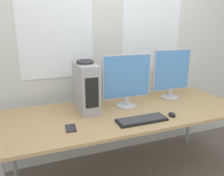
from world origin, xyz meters
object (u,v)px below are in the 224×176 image
at_px(monitor_right_near, 171,73).
at_px(cell_phone, 71,128).
at_px(pc_tower, 86,87).
at_px(monitor_main, 127,79).
at_px(mouse, 172,114).
at_px(headphones, 85,62).
at_px(keyboard, 142,120).

xyz_separation_m(monitor_right_near, cell_phone, (-1.18, -0.38, -0.28)).
bearing_deg(pc_tower, monitor_main, -10.95).
height_order(monitor_main, mouse, monitor_main).
bearing_deg(mouse, cell_phone, 175.07).
relative_size(pc_tower, monitor_main, 0.85).
xyz_separation_m(headphones, cell_phone, (-0.22, -0.37, -0.46)).
height_order(keyboard, mouse, mouse).
xyz_separation_m(mouse, cell_phone, (-0.89, 0.08, -0.01)).
bearing_deg(cell_phone, headphones, 64.02).
bearing_deg(cell_phone, pc_tower, 63.96).
distance_m(pc_tower, keyboard, 0.61).
xyz_separation_m(pc_tower, mouse, (0.67, -0.45, -0.21)).
height_order(monitor_main, monitor_right_near, monitor_right_near).
bearing_deg(headphones, mouse, -33.94).
bearing_deg(cell_phone, monitor_right_near, 22.62).
bearing_deg(monitor_right_near, monitor_main, -172.13).
xyz_separation_m(monitor_right_near, keyboard, (-0.59, -0.44, -0.27)).
bearing_deg(headphones, pc_tower, -90.00).
height_order(monitor_right_near, mouse, monitor_right_near).
distance_m(pc_tower, headphones, 0.24).
relative_size(headphones, monitor_right_near, 0.30).
height_order(monitor_main, cell_phone, monitor_main).
bearing_deg(mouse, headphones, 146.06).
bearing_deg(monitor_right_near, pc_tower, -179.79).
xyz_separation_m(pc_tower, headphones, (0.00, 0.00, 0.24)).
bearing_deg(headphones, keyboard, -50.25).
bearing_deg(mouse, keyboard, 178.56).
distance_m(monitor_main, cell_phone, 0.73).
relative_size(headphones, keyboard, 0.38).
xyz_separation_m(headphones, mouse, (0.67, -0.45, -0.45)).
bearing_deg(monitor_right_near, cell_phone, -162.40).
bearing_deg(monitor_main, pc_tower, 169.05).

